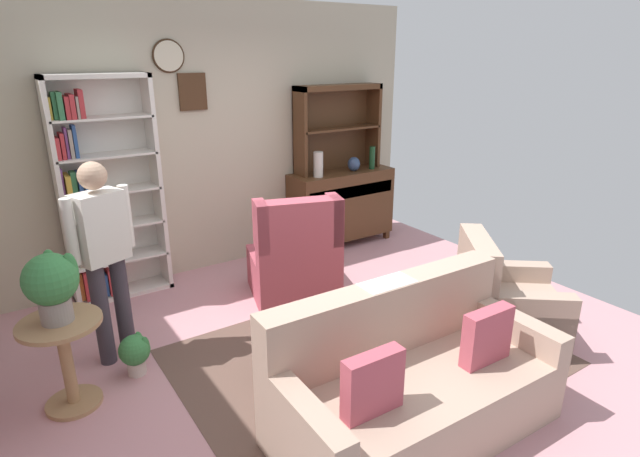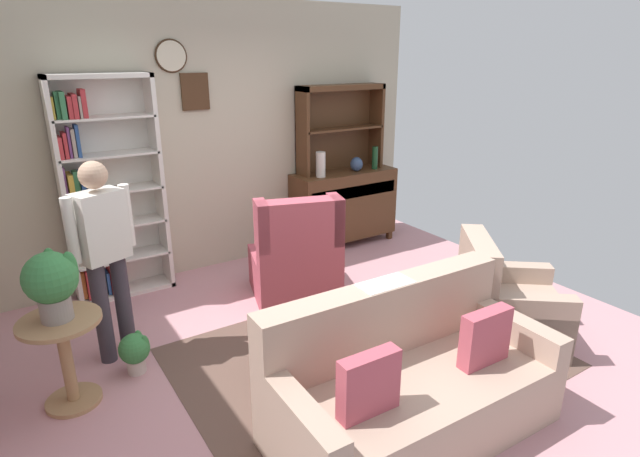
% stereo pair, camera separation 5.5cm
% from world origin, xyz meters
% --- Properties ---
extents(ground_plane, '(5.40, 4.60, 0.02)m').
position_xyz_m(ground_plane, '(0.00, 0.00, -0.01)').
color(ground_plane, '#C68C93').
extents(wall_back, '(5.00, 0.09, 2.80)m').
position_xyz_m(wall_back, '(-0.00, 2.13, 1.41)').
color(wall_back, '#BCB299').
rests_on(wall_back, ground_plane).
extents(area_rug, '(2.78, 2.07, 0.01)m').
position_xyz_m(area_rug, '(0.20, -0.30, 0.00)').
color(area_rug, brown).
rests_on(area_rug, ground_plane).
extents(bookshelf, '(0.90, 0.30, 2.10)m').
position_xyz_m(bookshelf, '(-1.17, 1.94, 1.04)').
color(bookshelf, silver).
rests_on(bookshelf, ground_plane).
extents(sideboard, '(1.30, 0.45, 0.92)m').
position_xyz_m(sideboard, '(1.52, 1.86, 0.51)').
color(sideboard, '#4C2D19').
rests_on(sideboard, ground_plane).
extents(sideboard_hutch, '(1.10, 0.26, 1.00)m').
position_xyz_m(sideboard_hutch, '(1.52, 1.97, 1.56)').
color(sideboard_hutch, '#4C2D19').
rests_on(sideboard_hutch, sideboard).
extents(vase_tall, '(0.11, 0.11, 0.29)m').
position_xyz_m(vase_tall, '(1.13, 1.78, 1.06)').
color(vase_tall, beige).
rests_on(vase_tall, sideboard).
extents(vase_round, '(0.15, 0.15, 0.17)m').
position_xyz_m(vase_round, '(1.65, 1.79, 1.01)').
color(vase_round, '#33476B').
rests_on(vase_round, sideboard).
extents(bottle_wine, '(0.07, 0.07, 0.27)m').
position_xyz_m(bottle_wine, '(1.91, 1.77, 1.06)').
color(bottle_wine, '#194223').
rests_on(bottle_wine, sideboard).
extents(couch_floral, '(1.82, 0.89, 0.90)m').
position_xyz_m(couch_floral, '(-0.05, -1.06, 0.31)').
color(couch_floral, tan).
rests_on(couch_floral, ground_plane).
extents(armchair_floral, '(1.08, 1.07, 0.88)m').
position_xyz_m(armchair_floral, '(1.33, -0.70, 0.29)').
color(armchair_floral, tan).
rests_on(armchair_floral, ground_plane).
extents(wingback_chair, '(0.98, 1.00, 1.05)m').
position_xyz_m(wingback_chair, '(0.27, 0.88, 0.38)').
color(wingback_chair, '#B74C5B').
rests_on(wingback_chair, ground_plane).
extents(plant_stand, '(0.52, 0.52, 0.64)m').
position_xyz_m(plant_stand, '(-1.81, 0.36, 0.40)').
color(plant_stand, '#A87F56').
rests_on(plant_stand, ground_plane).
extents(potted_plant_large, '(0.33, 0.33, 0.46)m').
position_xyz_m(potted_plant_large, '(-1.81, 0.37, 0.91)').
color(potted_plant_large, gray).
rests_on(potted_plant_large, plant_stand).
extents(potted_plant_small, '(0.23, 0.23, 0.31)m').
position_xyz_m(potted_plant_small, '(-1.35, 0.48, 0.18)').
color(potted_plant_small, beige).
rests_on(potted_plant_small, ground_plane).
extents(person_reading, '(0.51, 0.31, 1.56)m').
position_xyz_m(person_reading, '(-1.41, 0.80, 0.91)').
color(person_reading, '#38333D').
rests_on(person_reading, ground_plane).
extents(coffee_table, '(0.80, 0.50, 0.42)m').
position_xyz_m(coffee_table, '(-0.08, -0.21, 0.35)').
color(coffee_table, '#4C2D19').
rests_on(coffee_table, ground_plane).
extents(book_stack, '(0.19, 0.15, 0.04)m').
position_xyz_m(book_stack, '(0.00, -0.20, 0.44)').
color(book_stack, '#337247').
rests_on(book_stack, coffee_table).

